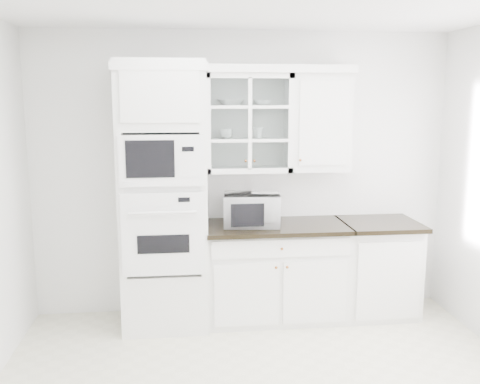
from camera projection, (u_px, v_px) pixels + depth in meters
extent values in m
cube|color=white|center=(242.00, 174.00, 5.17)|extent=(4.00, 0.02, 2.70)
cube|color=white|center=(164.00, 197.00, 4.80)|extent=(0.76, 0.65, 2.40)
cube|color=white|center=(163.00, 234.00, 4.52)|extent=(0.70, 0.03, 0.72)
cube|color=black|center=(163.00, 244.00, 4.52)|extent=(0.44, 0.01, 0.16)
cube|color=white|center=(161.00, 161.00, 4.41)|extent=(0.70, 0.03, 0.43)
cube|color=black|center=(150.00, 159.00, 4.38)|extent=(0.40, 0.01, 0.31)
cube|color=white|center=(275.00, 273.00, 5.07)|extent=(1.30, 0.60, 0.88)
cube|color=black|center=(276.00, 227.00, 4.96)|extent=(1.32, 0.67, 0.04)
cube|color=white|center=(377.00, 269.00, 5.18)|extent=(0.70, 0.60, 0.88)
cube|color=black|center=(380.00, 224.00, 5.07)|extent=(0.72, 0.67, 0.04)
cube|color=white|center=(248.00, 123.00, 4.93)|extent=(0.80, 0.33, 0.90)
cube|color=white|center=(248.00, 139.00, 4.96)|extent=(0.74, 0.29, 0.02)
cube|color=white|center=(248.00, 107.00, 4.90)|extent=(0.74, 0.29, 0.02)
cube|color=white|center=(319.00, 123.00, 5.00)|extent=(0.55, 0.33, 0.90)
cube|color=white|center=(237.00, 69.00, 4.81)|extent=(2.14, 0.38, 0.07)
imported|color=white|center=(252.00, 209.00, 4.92)|extent=(0.55, 0.48, 0.29)
imported|color=white|center=(231.00, 102.00, 4.90)|extent=(0.29, 0.29, 0.06)
imported|color=white|center=(263.00, 103.00, 4.92)|extent=(0.21, 0.21, 0.05)
imported|color=white|center=(226.00, 133.00, 4.93)|extent=(0.14, 0.14, 0.09)
imported|color=white|center=(258.00, 133.00, 4.95)|extent=(0.13, 0.13, 0.10)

